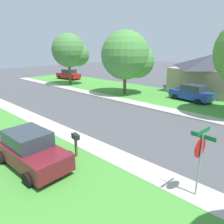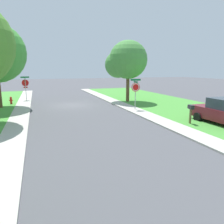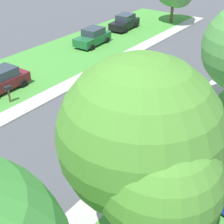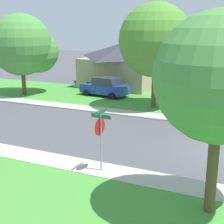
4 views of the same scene
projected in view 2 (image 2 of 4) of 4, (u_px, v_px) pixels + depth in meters
ground_plane at (73, 105)px, 21.79m from camera, size 120.00×120.00×0.00m
sidewalk_east at (8, 154)px, 9.16m from camera, size 1.40×56.00×0.10m
sidewalk_west at (189, 133)px, 12.22m from camera, size 1.40×56.00×0.10m
stop_sign_near_corner at (25, 84)px, 24.38m from camera, size 0.92×0.92×2.77m
stop_sign_far_corner at (136, 89)px, 18.68m from camera, size 0.92×0.92×2.77m
tree_across_left at (126, 61)px, 23.01m from camera, size 4.39×4.09×6.62m
fire_hydrant at (11, 100)px, 21.97m from camera, size 0.38×0.22×0.83m
mailbox at (191, 110)px, 14.01m from camera, size 0.32×0.52×1.31m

